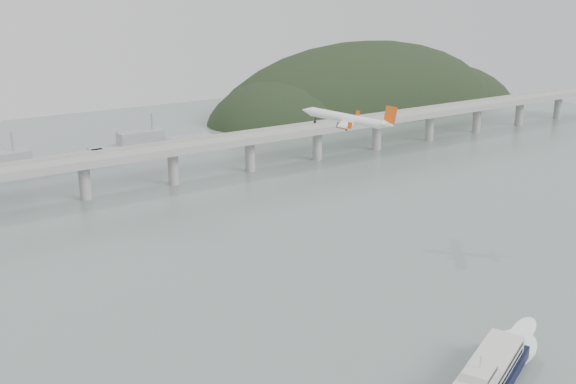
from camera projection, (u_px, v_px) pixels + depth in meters
ground at (386, 345)px, 210.00m from camera, size 900.00×900.00×0.00m
bridge at (136, 159)px, 362.75m from camera, size 800.00×22.00×23.90m
headland at (376, 126)px, 630.79m from camera, size 365.00×155.00×156.00m
ferry at (487, 378)px, 185.26m from camera, size 75.28×38.51×15.06m
airliner at (349, 119)px, 261.00m from camera, size 30.08×30.11×10.14m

